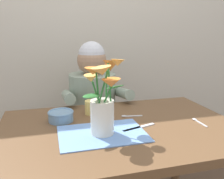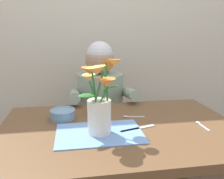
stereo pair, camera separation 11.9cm
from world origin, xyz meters
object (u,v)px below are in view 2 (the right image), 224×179
(ceramic_bowl, at_px, (63,114))
(ceramic_mug, at_px, (94,107))
(flower_vase, at_px, (100,100))
(dinner_knife, at_px, (138,129))
(seated_person, at_px, (101,117))

(ceramic_bowl, distance_m, ceramic_mug, 0.19)
(flower_vase, bearing_deg, ceramic_mug, 90.89)
(dinner_knife, height_order, ceramic_mug, ceramic_mug)
(flower_vase, bearing_deg, seated_person, 83.49)
(ceramic_mug, bearing_deg, dinner_knife, -54.00)
(seated_person, distance_m, dinner_knife, 0.69)
(seated_person, distance_m, ceramic_mug, 0.46)
(dinner_knife, bearing_deg, flower_vase, 170.97)
(flower_vase, height_order, ceramic_bowl, flower_vase)
(seated_person, bearing_deg, dinner_knife, -77.41)
(flower_vase, distance_m, dinner_knife, 0.25)
(dinner_knife, bearing_deg, ceramic_mug, 109.23)
(ceramic_bowl, xyz_separation_m, ceramic_mug, (0.17, 0.07, 0.01))
(ceramic_bowl, relative_size, dinner_knife, 0.72)
(seated_person, distance_m, flower_vase, 0.77)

